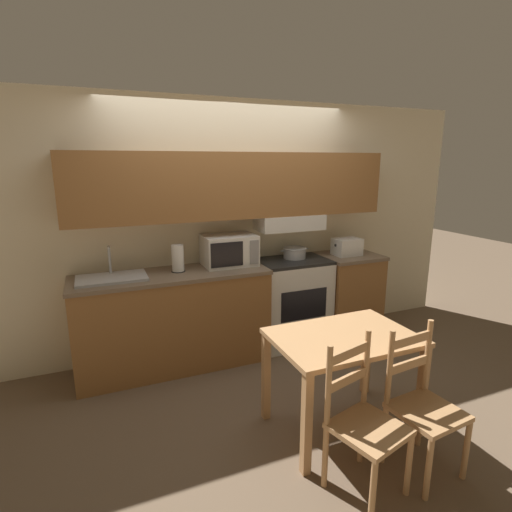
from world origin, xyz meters
name	(u,v)px	position (x,y,z in m)	size (l,w,h in m)	color
ground_plane	(233,341)	(0.00, 0.00, 0.00)	(16.00, 16.00, 0.00)	brown
wall_back	(235,208)	(0.02, -0.07, 1.48)	(5.58, 0.38, 2.55)	beige
lower_counter_main	(174,320)	(-0.70, -0.28, 0.47)	(1.81, 0.59, 0.93)	#936033
lower_counter_right_stub	(347,294)	(1.28, -0.28, 0.47)	(0.64, 0.59, 0.93)	#936033
stove_range	(292,302)	(0.59, -0.26, 0.47)	(0.74, 0.53, 0.93)	white
cooking_pot	(295,252)	(0.64, -0.20, 0.99)	(0.33, 0.25, 0.12)	#B7BABF
microwave	(229,250)	(-0.10, -0.20, 1.08)	(0.52, 0.37, 0.30)	white
toaster	(347,247)	(1.24, -0.29, 1.03)	(0.30, 0.22, 0.19)	white
sink_basin	(112,277)	(-1.22, -0.28, 0.95)	(0.60, 0.37, 0.28)	#B7BABF
paper_towel_roll	(178,258)	(-0.63, -0.25, 1.06)	(0.13, 0.13, 0.26)	black
dining_table	(343,350)	(0.25, -1.69, 0.62)	(1.01, 0.69, 0.74)	tan
chair_left_of_table	(363,423)	(0.04, -2.22, 0.44)	(0.47, 0.47, 0.94)	tan
chair_right_of_table	(422,406)	(0.48, -2.22, 0.44)	(0.42, 0.42, 0.94)	tan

